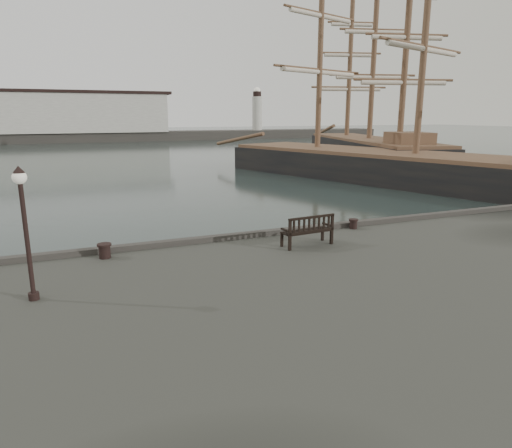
# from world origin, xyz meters

# --- Properties ---
(ground) EXTENTS (400.00, 400.00, 0.00)m
(ground) POSITION_xyz_m (0.00, 0.00, 0.00)
(ground) COLOR black
(ground) RESTS_ON ground
(breakwater) EXTENTS (140.00, 9.50, 12.20)m
(breakwater) POSITION_xyz_m (-4.56, 92.00, 4.30)
(breakwater) COLOR #383530
(breakwater) RESTS_ON ground
(bench) EXTENTS (1.77, 0.75, 0.99)m
(bench) POSITION_xyz_m (0.76, -1.84, 1.88)
(bench) COLOR black
(bench) RESTS_ON quay
(bollard_left) EXTENTS (0.50, 0.50, 0.44)m
(bollard_left) POSITION_xyz_m (-5.47, -0.71, 1.78)
(bollard_left) COLOR black
(bollard_left) RESTS_ON quay
(bollard_right) EXTENTS (0.46, 0.46, 0.36)m
(bollard_right) POSITION_xyz_m (3.45, -0.50, 1.74)
(bollard_right) COLOR black
(bollard_right) RESTS_ON quay
(lamp_post) EXTENTS (0.31, 0.31, 3.10)m
(lamp_post) POSITION_xyz_m (-7.26, -3.38, 3.55)
(lamp_post) COLOR black
(lamp_post) RESTS_ON quay
(tall_ship_main) EXTENTS (19.89, 38.66, 28.71)m
(tall_ship_main) POSITION_xyz_m (20.62, 15.81, 0.73)
(tall_ship_main) COLOR black
(tall_ship_main) RESTS_ON ground
(tall_ship_far) EXTENTS (14.32, 31.31, 26.28)m
(tall_ship_far) POSITION_xyz_m (28.18, 32.64, 0.86)
(tall_ship_far) COLOR black
(tall_ship_far) RESTS_ON ground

